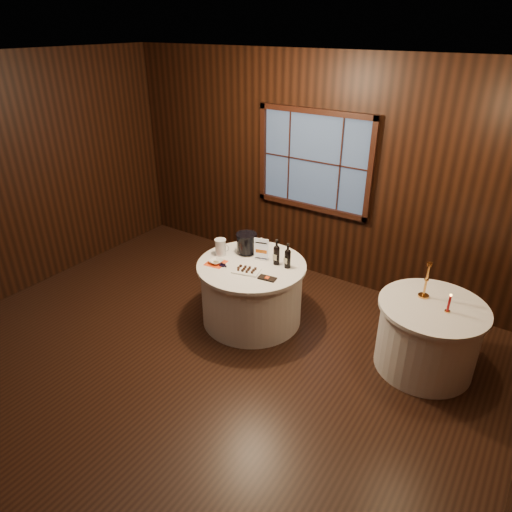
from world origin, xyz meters
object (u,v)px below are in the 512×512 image
Objects in this scene: port_bottle_left at (276,254)px; glass_pitcher at (221,247)px; ice_bucket at (247,243)px; grape_bunch at (223,265)px; sign_stand at (261,252)px; chocolate_box at (267,278)px; red_candle at (449,305)px; chocolate_plate at (246,270)px; brass_candlestick at (426,285)px; side_table at (427,336)px; port_bottle_right at (288,257)px; cracker_bowl at (216,261)px; main_table at (252,292)px.

glass_pitcher is at bearing -163.37° from port_bottle_left.
ice_bucket reaches higher than grape_bunch.
sign_stand is 0.91× the size of port_bottle_left.
chocolate_box is 1.86m from red_candle.
chocolate_plate is (0.26, -0.38, -0.12)m from ice_bucket.
red_candle is (2.11, 0.09, -0.02)m from sign_stand.
brass_candlestick is (1.63, 0.24, 0.01)m from port_bottle_left.
port_bottle_right is at bearing -175.16° from side_table.
brass_candlestick is (2.22, 0.62, 0.12)m from cracker_bowl.
port_bottle_right is 0.84m from cracker_bowl.
brass_candlestick is at bearing -9.09° from sign_stand.
chocolate_plate is 0.29m from chocolate_box.
sign_stand is 1.78× the size of cracker_bowl.
chocolate_plate is 1.67× the size of red_candle.
main_table is at bearing -9.55° from glass_pitcher.
port_bottle_left is (0.21, -0.00, 0.04)m from sign_stand.
grape_bunch is 0.32m from glass_pitcher.
side_table is 7.32× the size of grape_bunch.
main_table is 1.98m from brass_candlestick.
side_table is 0.48m from red_candle.
cracker_bowl is at bearing 171.05° from grape_bunch.
red_candle is at bearing 5.37° from port_bottle_left.
brass_candlestick is (1.84, 0.24, 0.04)m from sign_stand.
side_table is 3.55× the size of port_bottle_right.
brass_candlestick is at bearing 151.66° from red_candle.
port_bottle_right is at bearing 45.42° from chocolate_plate.
port_bottle_left is 0.39m from chocolate_box.
chocolate_box is 1.35× the size of grape_bunch.
chocolate_box is 0.58m from grape_bunch.
grape_bunch is (-0.63, -0.40, -0.11)m from port_bottle_right.
side_table is 6.81× the size of cracker_bowl.
chocolate_plate is 2.30× the size of grape_bunch.
port_bottle_left is 1.21× the size of ice_bucket.
chocolate_plate is at bearing 170.09° from chocolate_box.
side_table is 1.70m from port_bottle_right.
glass_pitcher is 1.26× the size of cracker_bowl.
port_bottle_left reaches higher than grape_bunch.
glass_pitcher is (-0.47, -0.17, 0.01)m from sign_stand.
chocolate_box is at bearing 2.23° from cracker_bowl.
sign_stand reaches higher than glass_pitcher.
chocolate_box is 0.98× the size of red_candle.
cracker_bowl is at bearing -144.98° from port_bottle_left.
grape_bunch reaches higher than main_table.
sign_stand is 0.49m from grape_bunch.
red_candle reaches higher than chocolate_plate.
brass_candlestick is at bearing 15.56° from cracker_bowl.
port_bottle_right reaches higher than sign_stand.
chocolate_plate is 1.91m from brass_candlestick.
chocolate_box is 0.99× the size of glass_pitcher.
port_bottle_left reaches higher than sign_stand.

